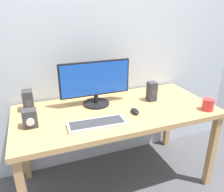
{
  "coord_description": "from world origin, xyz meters",
  "views": [
    {
      "loc": [
        -0.6,
        -1.5,
        1.51
      ],
      "look_at": [
        -0.04,
        0.0,
        0.85
      ],
      "focal_mm": 35.41,
      "sensor_mm": 36.0,
      "label": 1
    }
  ],
  "objects_px": {
    "mouse": "(135,111)",
    "coffee_mug": "(208,105)",
    "speaker_right": "(152,91)",
    "speaker_left": "(28,101)",
    "monitor": "(95,82)",
    "keyboard_primary": "(97,124)",
    "desk": "(116,117)",
    "audio_controller": "(30,118)"
  },
  "relations": [
    {
      "from": "coffee_mug",
      "to": "desk",
      "type": "bearing_deg",
      "value": 158.0
    },
    {
      "from": "desk",
      "to": "speaker_left",
      "type": "bearing_deg",
      "value": 161.01
    },
    {
      "from": "monitor",
      "to": "audio_controller",
      "type": "distance_m",
      "value": 0.58
    },
    {
      "from": "mouse",
      "to": "monitor",
      "type": "bearing_deg",
      "value": 135.63
    },
    {
      "from": "mouse",
      "to": "coffee_mug",
      "type": "xyz_separation_m",
      "value": [
        0.57,
        -0.16,
        0.03
      ]
    },
    {
      "from": "monitor",
      "to": "speaker_left",
      "type": "bearing_deg",
      "value": 172.58
    },
    {
      "from": "monitor",
      "to": "keyboard_primary",
      "type": "distance_m",
      "value": 0.41
    },
    {
      "from": "speaker_right",
      "to": "speaker_left",
      "type": "xyz_separation_m",
      "value": [
        -1.01,
        0.17,
        -0.0
      ]
    },
    {
      "from": "mouse",
      "to": "coffee_mug",
      "type": "bearing_deg",
      "value": -10.56
    },
    {
      "from": "monitor",
      "to": "speaker_left",
      "type": "relative_size",
      "value": 3.53
    },
    {
      "from": "mouse",
      "to": "speaker_left",
      "type": "xyz_separation_m",
      "value": [
        -0.77,
        0.34,
        0.07
      ]
    },
    {
      "from": "speaker_right",
      "to": "coffee_mug",
      "type": "bearing_deg",
      "value": -45.99
    },
    {
      "from": "keyboard_primary",
      "to": "speaker_right",
      "type": "height_order",
      "value": "speaker_right"
    },
    {
      "from": "mouse",
      "to": "speaker_right",
      "type": "distance_m",
      "value": 0.31
    },
    {
      "from": "desk",
      "to": "coffee_mug",
      "type": "height_order",
      "value": "coffee_mug"
    },
    {
      "from": "audio_controller",
      "to": "coffee_mug",
      "type": "bearing_deg",
      "value": -9.57
    },
    {
      "from": "speaker_left",
      "to": "desk",
      "type": "bearing_deg",
      "value": -18.99
    },
    {
      "from": "speaker_right",
      "to": "speaker_left",
      "type": "height_order",
      "value": "same"
    },
    {
      "from": "keyboard_primary",
      "to": "mouse",
      "type": "xyz_separation_m",
      "value": [
        0.33,
        0.08,
        0.0
      ]
    },
    {
      "from": "keyboard_primary",
      "to": "audio_controller",
      "type": "xyz_separation_m",
      "value": [
        -0.43,
        0.14,
        0.05
      ]
    },
    {
      "from": "desk",
      "to": "coffee_mug",
      "type": "relative_size",
      "value": 16.85
    },
    {
      "from": "coffee_mug",
      "to": "mouse",
      "type": "bearing_deg",
      "value": 164.43
    },
    {
      "from": "monitor",
      "to": "keyboard_primary",
      "type": "bearing_deg",
      "value": -105.8
    },
    {
      "from": "monitor",
      "to": "audio_controller",
      "type": "relative_size",
      "value": 4.64
    },
    {
      "from": "monitor",
      "to": "audio_controller",
      "type": "height_order",
      "value": "monitor"
    },
    {
      "from": "desk",
      "to": "speaker_right",
      "type": "xyz_separation_m",
      "value": [
        0.36,
        0.06,
        0.15
      ]
    },
    {
      "from": "keyboard_primary",
      "to": "speaker_right",
      "type": "distance_m",
      "value": 0.64
    },
    {
      "from": "desk",
      "to": "speaker_left",
      "type": "relative_size",
      "value": 9.64
    },
    {
      "from": "speaker_right",
      "to": "coffee_mug",
      "type": "xyz_separation_m",
      "value": [
        0.32,
        -0.33,
        -0.04
      ]
    },
    {
      "from": "audio_controller",
      "to": "mouse",
      "type": "bearing_deg",
      "value": -4.97
    },
    {
      "from": "audio_controller",
      "to": "coffee_mug",
      "type": "relative_size",
      "value": 1.33
    },
    {
      "from": "desk",
      "to": "monitor",
      "type": "height_order",
      "value": "monitor"
    },
    {
      "from": "mouse",
      "to": "speaker_right",
      "type": "xyz_separation_m",
      "value": [
        0.25,
        0.17,
        0.07
      ]
    },
    {
      "from": "speaker_right",
      "to": "audio_controller",
      "type": "xyz_separation_m",
      "value": [
        -1.01,
        -0.11,
        -0.02
      ]
    },
    {
      "from": "speaker_left",
      "to": "audio_controller",
      "type": "height_order",
      "value": "speaker_left"
    },
    {
      "from": "desk",
      "to": "keyboard_primary",
      "type": "height_order",
      "value": "keyboard_primary"
    },
    {
      "from": "desk",
      "to": "mouse",
      "type": "height_order",
      "value": "mouse"
    },
    {
      "from": "desk",
      "to": "speaker_right",
      "type": "relative_size",
      "value": 9.61
    },
    {
      "from": "keyboard_primary",
      "to": "speaker_left",
      "type": "height_order",
      "value": "speaker_left"
    },
    {
      "from": "monitor",
      "to": "coffee_mug",
      "type": "distance_m",
      "value": 0.92
    },
    {
      "from": "keyboard_primary",
      "to": "speaker_left",
      "type": "xyz_separation_m",
      "value": [
        -0.43,
        0.42,
        0.07
      ]
    },
    {
      "from": "desk",
      "to": "monitor",
      "type": "relative_size",
      "value": 2.73
    }
  ]
}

